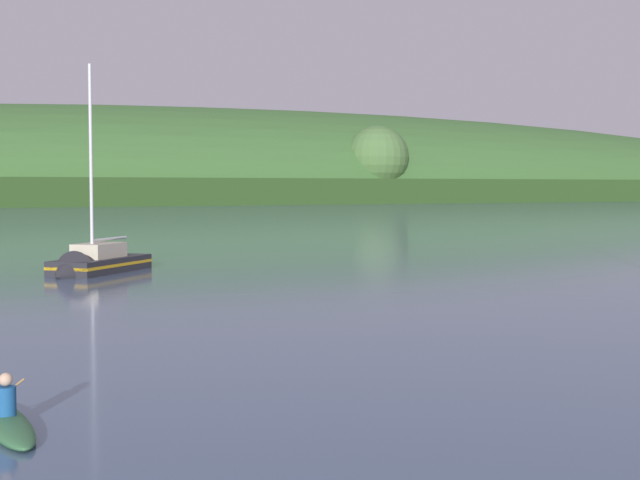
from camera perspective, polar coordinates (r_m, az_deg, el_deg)
name	(u,v)px	position (r m, az deg, el deg)	size (l,w,h in m)	color
far_shoreline_hill	(244,200)	(245.96, -4.67, 2.43)	(601.14, 85.55, 48.62)	#27431B
sailboat_far_left	(92,268)	(43.52, -13.72, -1.67)	(6.07, 6.05, 10.36)	#232328
canoe_with_paddler	(6,422)	(16.32, -18.59, -10.46)	(1.29, 3.41, 1.02)	#33663D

